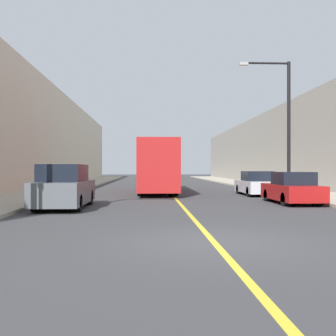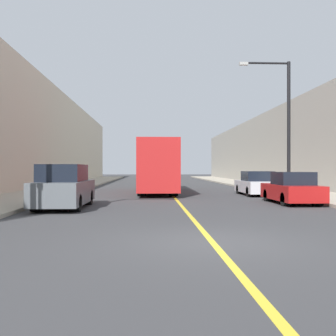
{
  "view_description": "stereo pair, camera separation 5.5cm",
  "coord_description": "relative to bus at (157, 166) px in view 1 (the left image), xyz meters",
  "views": [
    {
      "loc": [
        -1.48,
        -8.89,
        1.69
      ],
      "look_at": [
        -0.19,
        17.81,
        1.71
      ],
      "focal_mm": 42.0,
      "sensor_mm": 36.0,
      "label": 1
    },
    {
      "loc": [
        -1.43,
        -8.9,
        1.69
      ],
      "look_at": [
        -0.19,
        17.81,
        1.71
      ],
      "focal_mm": 42.0,
      "sensor_mm": 36.0,
      "label": 2
    }
  ],
  "objects": [
    {
      "name": "sidewalk_right",
      "position": [
        9.34,
        11.42,
        -1.76
      ],
      "size": [
        4.0,
        72.0,
        0.15
      ],
      "primitive_type": "cube",
      "color": "#A89E8C",
      "rests_on": "ground"
    },
    {
      "name": "car_right_near",
      "position": [
        6.31,
        -8.99,
        -1.15
      ],
      "size": [
        1.78,
        4.23,
        1.52
      ],
      "color": "maroon",
      "rests_on": "ground"
    },
    {
      "name": "car_right_mid",
      "position": [
        6.21,
        -3.16,
        -1.15
      ],
      "size": [
        1.86,
        4.31,
        1.51
      ],
      "color": "silver",
      "rests_on": "ground"
    },
    {
      "name": "sidewalk_left",
      "position": [
        -7.44,
        11.42,
        -1.76
      ],
      "size": [
        4.0,
        72.0,
        0.15
      ],
      "primitive_type": "cube",
      "color": "#A89E8C",
      "rests_on": "ground"
    },
    {
      "name": "parked_suv_left",
      "position": [
        -4.11,
        -10.67,
        -0.97
      ],
      "size": [
        1.89,
        4.82,
        1.85
      ],
      "color": "#51565B",
      "rests_on": "ground"
    },
    {
      "name": "street_lamp_right",
      "position": [
        7.36,
        -4.88,
        2.8
      ],
      "size": [
        3.02,
        0.24,
        7.78
      ],
      "color": "black",
      "rests_on": "sidewalk_right"
    },
    {
      "name": "building_row_right",
      "position": [
        13.34,
        11.42,
        1.89
      ],
      "size": [
        4.0,
        72.0,
        7.45
      ],
      "primitive_type": "cube",
      "color": "gray",
      "rests_on": "ground"
    },
    {
      "name": "road_center_line",
      "position": [
        0.95,
        11.42,
        -1.83
      ],
      "size": [
        0.16,
        72.0,
        0.01
      ],
      "primitive_type": "cube",
      "color": "gold",
      "rests_on": "ground"
    },
    {
      "name": "bus",
      "position": [
        0.0,
        0.0,
        0.0
      ],
      "size": [
        2.47,
        11.69,
        3.43
      ],
      "color": "#AD1E1E",
      "rests_on": "ground"
    },
    {
      "name": "ground_plane",
      "position": [
        0.95,
        -18.58,
        -1.83
      ],
      "size": [
        200.0,
        200.0,
        0.0
      ],
      "primitive_type": "plane",
      "color": "#38383A"
    },
    {
      "name": "building_row_left",
      "position": [
        -11.44,
        11.42,
        2.95
      ],
      "size": [
        4.0,
        72.0,
        9.57
      ],
      "primitive_type": "cube",
      "color": "beige",
      "rests_on": "ground"
    }
  ]
}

